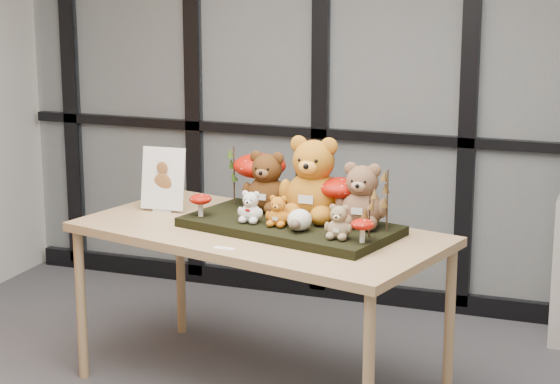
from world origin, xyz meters
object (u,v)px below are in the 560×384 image
at_px(bear_small_yellow, 278,209).
at_px(mushroom_back_left, 260,177).
at_px(bear_pooh_yellow, 314,174).
at_px(bear_beige_small, 339,220).
at_px(diorama_tray, 290,226).
at_px(mushroom_front_left, 200,204).
at_px(mushroom_front_right, 362,230).
at_px(sign_holder, 163,181).
at_px(plush_cream_hedgehog, 300,219).
at_px(display_table, 260,243).
at_px(bear_white_bow, 251,205).
at_px(mushroom_back_right, 340,197).
at_px(bear_tan_back, 362,191).
at_px(bear_brown_medium, 267,178).

relative_size(bear_small_yellow, mushroom_back_left, 0.54).
xyz_separation_m(bear_pooh_yellow, bear_beige_small, (0.22, -0.29, -0.14)).
height_order(diorama_tray, mushroom_front_left, mushroom_front_left).
distance_m(bear_small_yellow, mushroom_front_right, 0.47).
bearing_deg(sign_holder, mushroom_back_left, 8.82).
xyz_separation_m(bear_small_yellow, plush_cream_hedgehog, (0.12, -0.05, -0.02)).
bearing_deg(bear_pooh_yellow, mushroom_front_left, -150.71).
distance_m(bear_small_yellow, mushroom_front_left, 0.42).
distance_m(display_table, mushroom_front_left, 0.35).
xyz_separation_m(bear_white_bow, mushroom_back_right, (0.39, 0.16, 0.03)).
bearing_deg(bear_white_bow, mushroom_front_right, -0.39).
xyz_separation_m(display_table, plush_cream_hedgehog, (0.24, -0.10, 0.16)).
bearing_deg(bear_beige_small, mushroom_back_left, 155.74).
relative_size(mushroom_back_left, mushroom_front_left, 2.44).
bearing_deg(mushroom_back_right, bear_beige_small, -73.54).
xyz_separation_m(bear_tan_back, bear_small_yellow, (-0.37, -0.13, -0.09)).
height_order(display_table, bear_pooh_yellow, bear_pooh_yellow).
distance_m(bear_pooh_yellow, mushroom_front_left, 0.57).
distance_m(bear_pooh_yellow, mushroom_back_left, 0.37).
distance_m(display_table, sign_holder, 0.66).
xyz_separation_m(bear_white_bow, mushroom_front_right, (0.59, -0.15, -0.03)).
xyz_separation_m(diorama_tray, mushroom_front_right, (0.42, -0.22, 0.08)).
bearing_deg(plush_cream_hedgehog, mushroom_back_left, 146.52).
xyz_separation_m(bear_white_bow, sign_holder, (-0.57, 0.21, 0.03)).
height_order(bear_pooh_yellow, plush_cream_hedgehog, bear_pooh_yellow).
height_order(bear_brown_medium, bear_tan_back, same).
bearing_deg(mushroom_front_left, sign_holder, 147.61).
relative_size(bear_brown_medium, bear_white_bow, 1.98).
xyz_separation_m(bear_brown_medium, bear_beige_small, (0.48, -0.35, -0.08)).
relative_size(bear_tan_back, mushroom_back_left, 1.12).
distance_m(mushroom_back_right, mushroom_front_left, 0.68).
relative_size(diorama_tray, bear_tan_back, 3.04).
distance_m(bear_tan_back, sign_holder, 1.09).
bearing_deg(diorama_tray, mushroom_front_left, -159.73).
xyz_separation_m(bear_beige_small, mushroom_front_right, (0.12, -0.03, -0.03)).
relative_size(mushroom_back_left, mushroom_back_right, 1.26).
relative_size(bear_pooh_yellow, sign_holder, 1.35).
xyz_separation_m(display_table, diorama_tray, (0.14, 0.03, 0.09)).
xyz_separation_m(diorama_tray, bear_white_bow, (-0.17, -0.07, 0.11)).
bearing_deg(bear_beige_small, plush_cream_hedgehog, 177.98).
height_order(bear_tan_back, plush_cream_hedgehog, bear_tan_back).
xyz_separation_m(bear_brown_medium, mushroom_front_right, (0.60, -0.38, -0.11)).
relative_size(bear_pooh_yellow, mushroom_back_left, 1.49).
height_order(diorama_tray, bear_tan_back, bear_tan_back).
bearing_deg(bear_small_yellow, bear_pooh_yellow, 72.17).
relative_size(diorama_tray, bear_white_bow, 6.02).
bearing_deg(bear_pooh_yellow, diorama_tray, -117.61).
xyz_separation_m(bear_white_bow, mushroom_front_left, (-0.27, 0.02, -0.02)).
distance_m(display_table, bear_small_yellow, 0.23).
xyz_separation_m(display_table, bear_small_yellow, (0.12, -0.05, 0.19)).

